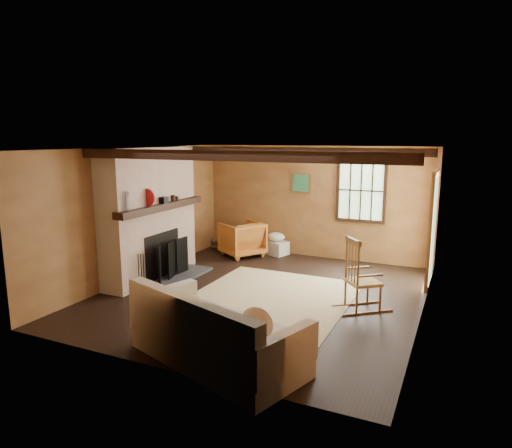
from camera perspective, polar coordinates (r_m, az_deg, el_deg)
The scene contains 10 objects.
ground at distance 7.69m, azimuth 0.76°, elevation -8.76°, with size 5.50×5.50×0.00m, color black.
room_envelope at distance 7.46m, azimuth 3.15°, elevation 3.54°, with size 5.02×5.52×2.44m.
fireplace at distance 8.53m, azimuth -13.01°, elevation 0.58°, with size 1.02×2.30×2.40m.
rug at distance 7.44m, azimuth 1.55°, elevation -9.42°, with size 2.50×3.00×0.01m, color #CCAE88.
rocking_chair at distance 7.07m, azimuth 12.95°, elevation -6.77°, with size 0.89×0.84×1.12m.
sofa at distance 5.41m, azimuth -5.30°, elevation -13.94°, with size 2.36×1.60×0.88m.
firewood_pile at distance 10.56m, azimuth -3.91°, elevation -2.64°, with size 0.70×0.13×0.25m.
laundry_basket at distance 10.20m, azimuth 2.50°, elevation -2.97°, with size 0.50×0.38×0.30m, color silver.
basket_pillow at distance 10.14m, azimuth 2.51°, elevation -1.61°, with size 0.39×0.32×0.20m, color white.
armchair at distance 10.02m, azimuth -1.75°, elevation -1.87°, with size 0.81×0.83×0.76m, color #BF6026.
Camera 1 is at (2.95, -6.62, 2.57)m, focal length 32.00 mm.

